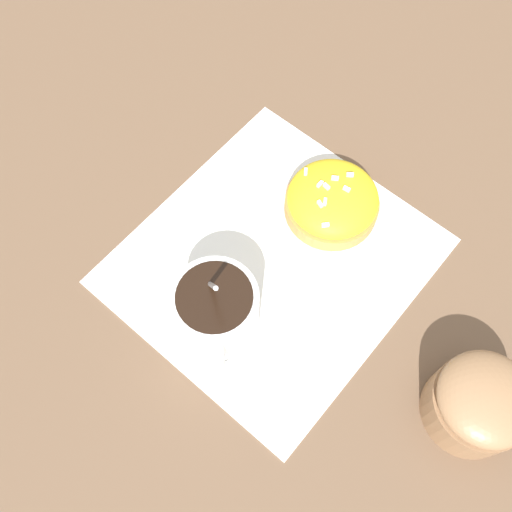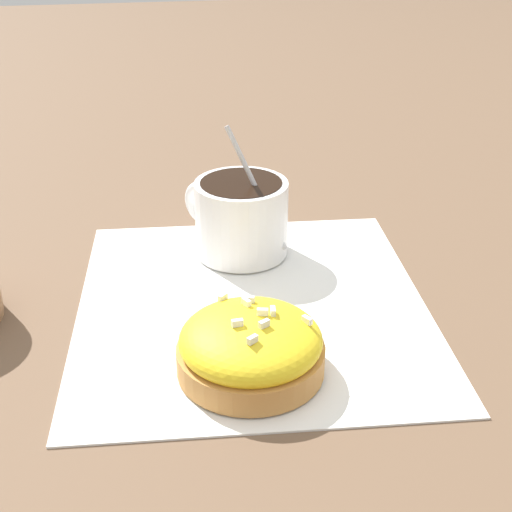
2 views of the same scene
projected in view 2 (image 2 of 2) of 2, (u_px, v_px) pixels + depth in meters
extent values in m
plane|color=brown|center=(252.00, 306.00, 0.53)|extent=(3.00, 3.00, 0.00)
cube|color=white|center=(252.00, 304.00, 0.53)|extent=(0.30, 0.28, 0.00)
cylinder|color=white|center=(241.00, 218.00, 0.59)|extent=(0.08, 0.08, 0.06)
cylinder|color=black|center=(241.00, 189.00, 0.58)|extent=(0.07, 0.07, 0.01)
torus|color=white|center=(203.00, 203.00, 0.61)|extent=(0.04, 0.03, 0.04)
ellipsoid|color=silver|center=(221.00, 237.00, 0.61)|extent=(0.03, 0.03, 0.01)
cylinder|color=silver|center=(256.00, 189.00, 0.57)|extent=(0.03, 0.05, 0.10)
cylinder|color=#C18442|center=(251.00, 358.00, 0.45)|extent=(0.09, 0.09, 0.02)
ellipsoid|color=yellow|center=(251.00, 339.00, 0.45)|extent=(0.09, 0.09, 0.03)
cube|color=white|center=(249.00, 299.00, 0.46)|extent=(0.01, 0.01, 0.00)
cube|color=white|center=(264.00, 324.00, 0.43)|extent=(0.01, 0.01, 0.00)
cube|color=white|center=(263.00, 312.00, 0.44)|extent=(0.00, 0.01, 0.00)
cube|color=white|center=(237.00, 323.00, 0.43)|extent=(0.00, 0.01, 0.00)
cube|color=white|center=(246.00, 302.00, 0.45)|extent=(0.01, 0.01, 0.00)
cube|color=white|center=(275.00, 311.00, 0.45)|extent=(0.01, 0.00, 0.00)
cube|color=white|center=(223.00, 297.00, 0.47)|extent=(0.01, 0.01, 0.00)
cube|color=white|center=(307.00, 320.00, 0.44)|extent=(0.01, 0.01, 0.00)
cube|color=white|center=(252.00, 340.00, 0.42)|extent=(0.01, 0.01, 0.00)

